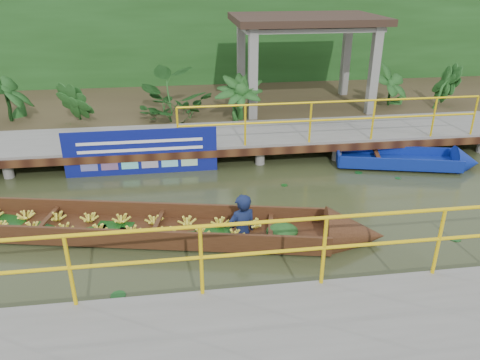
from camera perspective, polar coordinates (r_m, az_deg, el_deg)
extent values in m
plane|color=#2F361B|center=(9.25, -0.73, -4.73)|extent=(80.00, 80.00, 0.00)
cube|color=#372A1B|center=(16.12, -4.16, 9.05)|extent=(30.00, 8.00, 0.45)
cube|color=slate|center=(12.23, -2.83, 5.33)|extent=(16.00, 2.00, 0.15)
cube|color=black|center=(11.32, -2.35, 3.29)|extent=(16.00, 0.12, 0.18)
cylinder|color=yellow|center=(11.58, 11.37, 9.34)|extent=(7.50, 0.05, 0.05)
cylinder|color=yellow|center=(11.71, 11.19, 7.22)|extent=(7.50, 0.05, 0.05)
cylinder|color=yellow|center=(11.72, 11.17, 6.98)|extent=(0.05, 0.05, 1.00)
cylinder|color=slate|center=(11.93, -21.93, 1.54)|extent=(0.24, 0.24, 0.55)
cylinder|color=slate|center=(13.38, -20.50, 4.21)|extent=(0.24, 0.24, 0.55)
cylinder|color=slate|center=(11.58, -12.33, 2.16)|extent=(0.24, 0.24, 0.55)
cylinder|color=slate|center=(13.08, -11.93, 4.81)|extent=(0.24, 0.24, 0.55)
cylinder|color=slate|center=(11.58, -2.43, 2.73)|extent=(0.24, 0.24, 0.55)
cylinder|color=slate|center=(13.08, -3.13, 5.32)|extent=(0.24, 0.24, 0.55)
cylinder|color=slate|center=(11.92, 7.19, 3.20)|extent=(0.24, 0.24, 0.55)
cylinder|color=slate|center=(13.38, 5.47, 5.69)|extent=(0.24, 0.24, 0.55)
cylinder|color=slate|center=(12.58, 16.05, 3.56)|extent=(0.24, 0.24, 0.55)
cylinder|color=slate|center=(13.96, 13.53, 5.93)|extent=(0.24, 0.24, 0.55)
cylinder|color=slate|center=(13.50, 23.88, 3.81)|extent=(0.24, 0.24, 0.55)
cylinder|color=slate|center=(14.80, 20.82, 6.04)|extent=(0.24, 0.24, 0.55)
cylinder|color=slate|center=(11.58, -2.43, 2.73)|extent=(0.24, 0.24, 0.55)
cylinder|color=yellow|center=(6.07, 12.34, -4.38)|extent=(10.00, 0.05, 0.05)
cylinder|color=yellow|center=(6.30, 11.97, -7.97)|extent=(10.00, 0.05, 0.05)
cylinder|color=yellow|center=(6.32, 11.93, -8.35)|extent=(0.05, 0.05, 1.00)
cube|color=slate|center=(13.61, 1.58, 12.16)|extent=(0.25, 0.25, 2.80)
cube|color=slate|center=(14.63, 15.96, 12.13)|extent=(0.25, 0.25, 2.80)
cube|color=slate|center=(15.93, 0.13, 14.01)|extent=(0.25, 0.25, 2.80)
cube|color=slate|center=(16.81, 12.75, 13.99)|extent=(0.25, 0.25, 2.80)
cube|color=slate|center=(14.94, 8.03, 18.12)|extent=(4.00, 2.60, 0.12)
cube|color=black|center=(14.92, 8.07, 18.88)|extent=(4.40, 3.00, 0.20)
cube|color=#183F14|center=(18.21, -4.93, 16.53)|extent=(30.00, 0.80, 4.00)
cube|color=#361D0E|center=(9.13, -16.42, -5.81)|extent=(8.39, 2.76, 0.06)
cube|color=#361D0E|center=(9.49, -15.50, -3.47)|extent=(8.18, 1.80, 0.35)
cube|color=#361D0E|center=(8.65, -17.67, -6.70)|extent=(8.18, 1.80, 0.35)
cone|color=#361D0E|center=(8.69, 13.83, -6.52)|extent=(1.23, 1.20, 1.00)
ellipsoid|color=#183F14|center=(8.54, 5.15, -6.24)|extent=(0.67, 0.57, 0.27)
imported|color=#10193C|center=(8.21, 0.24, -1.81)|extent=(0.66, 0.54, 1.57)
cube|color=navy|center=(12.27, 18.56, 2.08)|extent=(3.04, 1.55, 0.10)
cube|color=navy|center=(12.62, 18.26, 3.32)|extent=(2.84, 0.76, 0.29)
cube|color=navy|center=(11.83, 19.04, 1.79)|extent=(2.84, 0.76, 0.29)
cube|color=navy|center=(11.98, 11.83, 2.94)|extent=(0.27, 0.86, 0.29)
cone|color=navy|center=(12.72, 25.86, 1.92)|extent=(0.76, 0.93, 0.82)
cube|color=black|center=(12.11, 16.42, 2.87)|extent=(0.31, 0.87, 0.05)
cube|color=navy|center=(11.25, -11.95, 3.32)|extent=(3.57, 0.03, 1.11)
cube|color=white|center=(11.14, -12.08, 4.58)|extent=(2.90, 0.01, 0.07)
cube|color=white|center=(11.21, -11.99, 3.62)|extent=(2.90, 0.01, 0.07)
imported|color=#183F14|center=(14.52, -27.01, 8.44)|extent=(1.10, 1.10, 1.38)
imported|color=#183F14|center=(14.00, -19.19, 9.23)|extent=(1.10, 1.10, 1.38)
imported|color=#183F14|center=(13.73, -8.79, 10.02)|extent=(1.10, 1.10, 1.38)
imported|color=#183F14|center=(13.84, -0.36, 10.42)|extent=(1.10, 1.10, 1.38)
imported|color=#183F14|center=(15.31, 18.86, 10.51)|extent=(1.10, 1.10, 1.38)
imported|color=#183F14|center=(16.03, 23.76, 10.35)|extent=(1.10, 1.10, 1.38)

